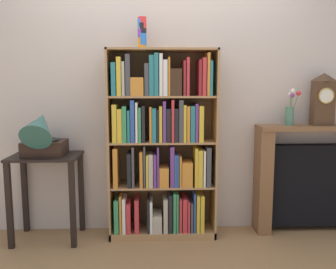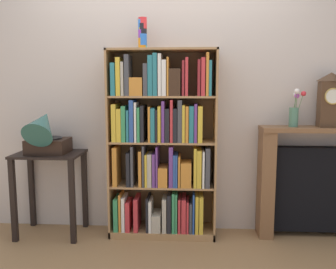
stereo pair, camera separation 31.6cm
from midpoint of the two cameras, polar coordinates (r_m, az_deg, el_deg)
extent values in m
cube|color=#997047|center=(3.33, -3.65, -16.32)|extent=(8.08, 6.40, 0.02)
cube|color=beige|center=(3.32, -0.34, 6.93)|extent=(5.08, 0.08, 2.60)
cube|color=#A87A4C|center=(3.22, -12.01, -1.68)|extent=(0.02, 0.31, 1.66)
cube|color=#A87A4C|center=(3.19, 4.59, -1.61)|extent=(0.02, 0.31, 1.66)
cube|color=brown|center=(3.32, -3.68, -1.24)|extent=(0.94, 0.01, 1.66)
cube|color=#A87A4C|center=(3.14, -3.88, 13.27)|extent=(0.94, 0.31, 0.02)
cube|color=#A87A4C|center=(3.40, -3.62, -15.09)|extent=(0.94, 0.31, 0.06)
cube|color=#388E56|center=(3.33, -10.84, -12.40)|extent=(0.04, 0.21, 0.30)
cube|color=orange|center=(3.32, -10.22, -12.11)|extent=(0.02, 0.20, 0.34)
cube|color=white|center=(3.32, -9.70, -12.32)|extent=(0.03, 0.21, 0.31)
cube|color=#C63338|center=(3.32, -9.02, -12.70)|extent=(0.04, 0.21, 0.27)
cube|color=#C63338|center=(3.32, -7.71, -12.38)|extent=(0.04, 0.24, 0.30)
cube|color=black|center=(3.32, -5.91, -12.29)|extent=(0.02, 0.26, 0.30)
cube|color=white|center=(3.31, -5.48, -12.58)|extent=(0.02, 0.22, 0.28)
cube|color=#B2A893|center=(3.33, -4.52, -13.61)|extent=(0.08, 0.22, 0.15)
cube|color=#B2A893|center=(3.29, -3.25, -12.46)|extent=(0.04, 0.20, 0.30)
cube|color=black|center=(3.29, -2.49, -12.14)|extent=(0.03, 0.22, 0.34)
cube|color=#388E56|center=(3.28, -1.82, -12.00)|extent=(0.03, 0.21, 0.36)
cube|color=#388E56|center=(3.31, -1.38, -11.89)|extent=(0.02, 0.26, 0.35)
cube|color=#C63338|center=(3.30, -0.89, -12.41)|extent=(0.02, 0.22, 0.30)
cube|color=#C63338|center=(3.31, -0.22, -12.31)|extent=(0.04, 0.25, 0.30)
cube|color=#C63338|center=(3.31, 0.40, -12.54)|extent=(0.02, 0.23, 0.28)
cube|color=#424247|center=(3.31, 0.87, -12.64)|extent=(0.02, 0.23, 0.27)
cube|color=#2D519E|center=(3.30, 1.31, -11.93)|extent=(0.02, 0.23, 0.35)
cube|color=gold|center=(3.31, 1.83, -12.04)|extent=(0.03, 0.24, 0.33)
cube|color=gold|center=(3.30, 2.50, -12.11)|extent=(0.03, 0.22, 0.33)
cube|color=#A87A4C|center=(3.25, -3.69, -8.02)|extent=(0.91, 0.29, 0.02)
cube|color=orange|center=(3.21, -11.05, -5.05)|extent=(0.04, 0.21, 0.34)
cube|color=black|center=(3.21, -8.93, -5.40)|extent=(0.03, 0.24, 0.30)
cube|color=#424247|center=(3.19, -8.36, -4.96)|extent=(0.02, 0.21, 0.36)
cube|color=orange|center=(3.18, -7.11, -5.35)|extent=(0.03, 0.20, 0.31)
cube|color=#424247|center=(3.19, -6.58, -4.87)|extent=(0.02, 0.23, 0.36)
cube|color=gold|center=(3.19, -6.15, -5.54)|extent=(0.02, 0.23, 0.29)
cube|color=#B2A893|center=(3.19, -5.60, -5.49)|extent=(0.04, 0.24, 0.29)
cube|color=#663884|center=(3.18, -4.95, -5.55)|extent=(0.02, 0.22, 0.29)
cube|color=#663884|center=(3.19, -4.47, -4.93)|extent=(0.02, 0.24, 0.35)
cube|color=orange|center=(3.19, -3.53, -6.57)|extent=(0.08, 0.22, 0.17)
cube|color=#663884|center=(3.16, -2.25, -4.98)|extent=(0.03, 0.20, 0.36)
cube|color=#2D519E|center=(3.19, -1.73, -5.53)|extent=(0.02, 0.24, 0.28)
cube|color=#2D519E|center=(3.19, -1.37, -5.55)|extent=(0.02, 0.24, 0.28)
cube|color=orange|center=(3.18, -0.96, -5.69)|extent=(0.02, 0.21, 0.27)
cube|color=orange|center=(3.18, 0.12, -6.19)|extent=(0.09, 0.20, 0.22)
cube|color=gold|center=(3.18, 1.51, -5.01)|extent=(0.02, 0.23, 0.34)
cube|color=gold|center=(3.20, 2.12, -5.12)|extent=(0.04, 0.25, 0.32)
cube|color=white|center=(3.21, 2.76, -5.14)|extent=(0.02, 0.26, 0.32)
cube|color=#424247|center=(3.19, 3.44, -4.95)|extent=(0.04, 0.23, 0.35)
cube|color=#A87A4C|center=(3.17, -3.75, -1.13)|extent=(0.91, 0.29, 0.02)
cube|color=gold|center=(3.17, -11.17, 1.86)|extent=(0.04, 0.26, 0.32)
cube|color=gold|center=(3.14, -10.47, 1.46)|extent=(0.04, 0.21, 0.28)
cube|color=#388E56|center=(3.14, -9.72, 1.70)|extent=(0.04, 0.22, 0.31)
cube|color=teal|center=(3.14, -9.07, 1.39)|extent=(0.02, 0.23, 0.27)
cube|color=#2D519E|center=(3.13, -8.48, 2.18)|extent=(0.04, 0.23, 0.36)
cube|color=white|center=(3.12, -7.87, 1.99)|extent=(0.02, 0.21, 0.34)
cube|color=#388E56|center=(3.13, -7.37, 1.61)|extent=(0.02, 0.23, 0.30)
cube|color=black|center=(3.14, -6.79, 1.78)|extent=(0.03, 0.25, 0.31)
cube|color=orange|center=(3.13, -5.69, 1.70)|extent=(0.02, 0.24, 0.30)
cube|color=teal|center=(3.13, -5.13, 1.60)|extent=(0.04, 0.25, 0.29)
cube|color=black|center=(3.12, -4.58, 1.46)|extent=(0.02, 0.23, 0.28)
cube|color=gold|center=(3.11, -4.12, 1.72)|extent=(0.02, 0.21, 0.31)
cube|color=#663884|center=(3.10, -3.54, 2.12)|extent=(0.02, 0.20, 0.35)
cube|color=black|center=(3.12, -2.89, 1.57)|extent=(0.04, 0.24, 0.29)
cube|color=#C63338|center=(3.11, -2.22, 2.24)|extent=(0.02, 0.22, 0.36)
cube|color=black|center=(3.11, -1.64, 1.55)|extent=(0.03, 0.20, 0.29)
cube|color=#424247|center=(3.10, -0.91, 2.22)|extent=(0.04, 0.21, 0.36)
cube|color=gold|center=(3.11, -0.33, 1.84)|extent=(0.02, 0.21, 0.32)
cube|color=orange|center=(3.12, 0.21, 1.78)|extent=(0.03, 0.23, 0.31)
cube|color=teal|center=(3.12, 0.89, 1.78)|extent=(0.04, 0.23, 0.31)
cube|color=#663884|center=(3.13, 1.53, 1.97)|extent=(0.02, 0.24, 0.33)
cube|color=gold|center=(3.14, 2.22, 1.80)|extent=(0.04, 0.25, 0.31)
cube|color=#A87A4C|center=(3.13, -3.82, 6.04)|extent=(0.91, 0.29, 0.02)
cube|color=teal|center=(3.14, -11.40, 8.59)|extent=(0.04, 0.24, 0.28)
cube|color=gold|center=(3.14, -10.58, 9.02)|extent=(0.04, 0.24, 0.32)
cube|color=#B2A893|center=(3.12, -9.94, 8.70)|extent=(0.02, 0.22, 0.28)
cube|color=#424247|center=(3.11, -9.28, 9.26)|extent=(0.04, 0.21, 0.34)
cube|color=orange|center=(3.12, -7.81, 7.55)|extent=(0.11, 0.24, 0.15)
cube|color=#424247|center=(3.11, -6.34, 8.64)|extent=(0.04, 0.24, 0.27)
cube|color=teal|center=(3.10, -5.61, 9.27)|extent=(0.04, 0.21, 0.34)
cube|color=teal|center=(3.10, -4.85, 9.45)|extent=(0.04, 0.22, 0.35)
cube|color=white|center=(3.11, -4.12, 9.41)|extent=(0.03, 0.24, 0.35)
cube|color=white|center=(3.10, -3.44, 8.95)|extent=(0.04, 0.23, 0.30)
cube|color=orange|center=(3.11, -2.84, 9.15)|extent=(0.02, 0.26, 0.32)
cube|color=#382316|center=(3.09, -1.75, 8.30)|extent=(0.10, 0.21, 0.23)
cube|color=maroon|center=(3.12, -0.44, 8.91)|extent=(0.02, 0.26, 0.29)
cube|color=#C63338|center=(3.11, 0.10, 9.14)|extent=(0.02, 0.24, 0.32)
cube|color=maroon|center=(3.12, 1.99, 8.96)|extent=(0.02, 0.25, 0.30)
cube|color=#C63338|center=(3.12, 2.63, 9.11)|extent=(0.03, 0.25, 0.32)
cube|color=orange|center=(3.11, 3.30, 9.49)|extent=(0.02, 0.23, 0.36)
cube|color=teal|center=(3.13, 3.72, 8.88)|extent=(0.02, 0.26, 0.29)
cylinder|color=orange|center=(3.17, -7.09, 14.20)|extent=(0.07, 0.07, 0.10)
cylinder|color=#28B2B7|center=(3.18, -7.08, 14.51)|extent=(0.07, 0.07, 0.10)
cylinder|color=blue|center=(3.18, -7.06, 14.82)|extent=(0.07, 0.07, 0.10)
cylinder|color=red|center=(3.18, -7.07, 15.12)|extent=(0.07, 0.07, 0.10)
cylinder|color=purple|center=(3.18, -7.11, 15.43)|extent=(0.07, 0.07, 0.10)
cylinder|color=yellow|center=(3.18, -7.10, 15.74)|extent=(0.07, 0.07, 0.10)
cylinder|color=#28B2B7|center=(3.19, -7.09, 16.05)|extent=(0.07, 0.07, 0.10)
cylinder|color=black|center=(3.19, -7.09, 16.36)|extent=(0.07, 0.07, 0.10)
cylinder|color=green|center=(3.19, -7.11, 16.65)|extent=(0.07, 0.07, 0.10)
cylinder|color=blue|center=(3.20, -7.14, 16.96)|extent=(0.07, 0.07, 0.10)
cylinder|color=red|center=(3.20, -7.09, 17.27)|extent=(0.07, 0.07, 0.10)
cube|color=black|center=(3.32, -21.57, -3.28)|extent=(0.58, 0.43, 0.02)
cube|color=black|center=(3.34, -26.54, -10.18)|extent=(0.04, 0.04, 0.73)
cube|color=black|center=(3.16, -17.80, -10.70)|extent=(0.04, 0.04, 0.73)
cube|color=black|center=(3.66, -24.20, -8.50)|extent=(0.04, 0.04, 0.73)
cube|color=black|center=(3.50, -16.21, -8.85)|extent=(0.04, 0.04, 0.73)
cube|color=black|center=(3.30, -21.63, -2.02)|extent=(0.34, 0.28, 0.13)
cylinder|color=black|center=(3.29, -21.69, -0.84)|extent=(0.24, 0.24, 0.01)
cylinder|color=#2D605B|center=(3.25, -21.96, -0.53)|extent=(0.03, 0.03, 0.06)
cone|color=#2D605B|center=(3.17, -22.51, 1.29)|extent=(0.26, 0.38, 0.38)
cube|color=brown|center=(3.44, 20.30, 1.05)|extent=(1.08, 0.25, 0.04)
cube|color=brown|center=(3.38, 12.32, -7.34)|extent=(0.12, 0.22, 0.96)
cube|color=black|center=(3.58, 19.65, -7.58)|extent=(0.80, 0.12, 0.76)
cube|color=#472D1C|center=(3.44, 21.04, 4.63)|extent=(0.18, 0.11, 0.39)
pyramid|color=#472D1C|center=(3.44, 21.23, 8.51)|extent=(0.18, 0.11, 0.07)
cylinder|color=silver|center=(3.38, 21.49, 5.76)|extent=(0.13, 0.01, 0.13)
torus|color=#B79347|center=(3.38, 21.51, 5.76)|extent=(0.14, 0.01, 0.14)
cylinder|color=#4C7A60|center=(3.34, 16.20, 2.82)|extent=(0.08, 0.08, 0.17)
cylinder|color=#4C753D|center=(3.34, 16.51, 3.81)|extent=(0.01, 0.02, 0.25)
sphere|color=#B24CB7|center=(3.34, 16.65, 5.97)|extent=(0.04, 0.04, 0.04)
cylinder|color=#4C753D|center=(3.34, 16.85, 3.96)|extent=(0.07, 0.03, 0.27)
sphere|color=red|center=(3.34, 17.56, 6.27)|extent=(0.04, 0.04, 0.04)
cylinder|color=#4C753D|center=(3.37, 16.35, 3.92)|extent=(0.01, 0.04, 0.26)
sphere|color=silver|center=(3.38, 16.41, 6.15)|extent=(0.04, 0.04, 0.04)
cylinder|color=#4C753D|center=(3.33, 16.28, 4.13)|extent=(0.03, 0.05, 0.29)
sphere|color=silver|center=(3.31, 16.68, 6.63)|extent=(0.05, 0.05, 0.05)
camera|label=1|loc=(0.16, -92.86, -0.40)|focal=38.28mm
camera|label=2|loc=(0.16, 87.14, 0.40)|focal=38.28mm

